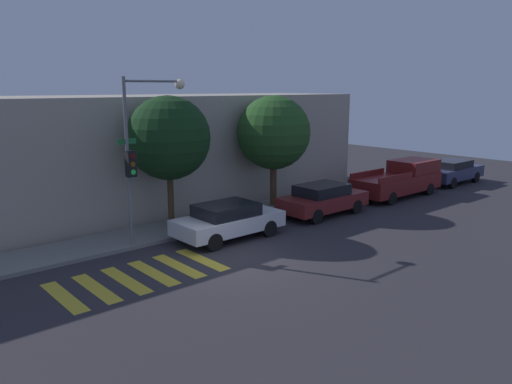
# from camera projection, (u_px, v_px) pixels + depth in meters

# --- Properties ---
(ground_plane) EXTENTS (60.00, 60.00, 0.00)m
(ground_plane) POSITION_uv_depth(u_px,v_px,m) (237.00, 260.00, 16.49)
(ground_plane) COLOR #2D2B30
(sidewalk) EXTENTS (26.00, 2.27, 0.14)m
(sidewalk) POSITION_uv_depth(u_px,v_px,m) (168.00, 230.00, 19.67)
(sidewalk) COLOR slate
(sidewalk) RESTS_ON ground
(building_row) EXTENTS (26.00, 6.00, 5.23)m
(building_row) POSITION_uv_depth(u_px,v_px,m) (113.00, 155.00, 22.49)
(building_row) COLOR #A89E8E
(building_row) RESTS_ON ground
(crosswalk) EXTENTS (5.02, 2.60, 0.00)m
(crosswalk) POSITION_uv_depth(u_px,v_px,m) (140.00, 276.00, 15.06)
(crosswalk) COLOR gold
(crosswalk) RESTS_ON ground
(traffic_light_pole) EXTENTS (2.72, 0.56, 5.96)m
(traffic_light_pole) POSITION_uv_depth(u_px,v_px,m) (141.00, 142.00, 17.24)
(traffic_light_pole) COLOR slate
(traffic_light_pole) RESTS_ON ground
(sedan_near_corner) EXTENTS (4.20, 1.88, 1.35)m
(sedan_near_corner) POSITION_uv_depth(u_px,v_px,m) (228.00, 220.00, 18.71)
(sedan_near_corner) COLOR silver
(sedan_near_corner) RESTS_ON ground
(sedan_middle) EXTENTS (4.27, 1.84, 1.40)m
(sedan_middle) POSITION_uv_depth(u_px,v_px,m) (323.00, 199.00, 22.13)
(sedan_middle) COLOR maroon
(sedan_middle) RESTS_ON ground
(pickup_truck) EXTENTS (5.55, 1.95, 1.81)m
(pickup_truck) POSITION_uv_depth(u_px,v_px,m) (401.00, 179.00, 26.01)
(pickup_truck) COLOR maroon
(pickup_truck) RESTS_ON ground
(sedan_far_end) EXTENTS (4.50, 1.86, 1.39)m
(sedan_far_end) POSITION_uv_depth(u_px,v_px,m) (451.00, 171.00, 29.46)
(sedan_far_end) COLOR #2D3351
(sedan_far_end) RESTS_ON ground
(tree_near_corner) EXTENTS (3.27, 3.27, 5.31)m
(tree_near_corner) POSITION_uv_depth(u_px,v_px,m) (169.00, 138.00, 19.31)
(tree_near_corner) COLOR #42301E
(tree_near_corner) RESTS_ON ground
(tree_midblock) EXTENTS (3.39, 3.39, 5.25)m
(tree_midblock) POSITION_uv_depth(u_px,v_px,m) (274.00, 133.00, 22.92)
(tree_midblock) COLOR #4C3823
(tree_midblock) RESTS_ON ground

